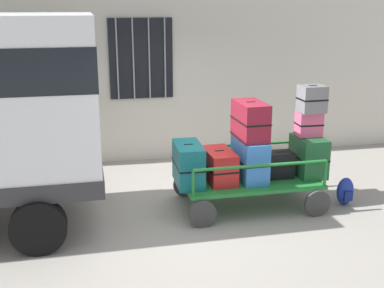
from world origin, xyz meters
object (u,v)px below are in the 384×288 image
(suitcase_right_middle, at_px, (309,124))
(suitcase_right_top, at_px, (312,99))
(suitcase_center_middle, at_px, (250,120))
(suitcase_midleft_bottom, at_px, (219,166))
(luggage_cart, at_px, (249,183))
(suitcase_right_bottom, at_px, (308,156))
(suitcase_center_bottom, at_px, (250,159))
(suitcase_midright_bottom, at_px, (279,164))
(backpack, at_px, (345,191))
(suitcase_left_bottom, at_px, (188,164))

(suitcase_right_middle, distance_m, suitcase_right_top, 0.40)
(suitcase_center_middle, bearing_deg, suitcase_right_top, -2.52)
(suitcase_midleft_bottom, xyz_separation_m, suitcase_right_top, (1.42, -0.01, 0.96))
(luggage_cart, xyz_separation_m, suitcase_center_middle, (0.00, 0.02, 0.98))
(luggage_cart, height_order, suitcase_right_bottom, suitcase_right_bottom)
(suitcase_midleft_bottom, distance_m, suitcase_right_bottom, 1.42)
(luggage_cart, distance_m, suitcase_right_middle, 1.29)
(suitcase_center_bottom, distance_m, suitcase_right_middle, 1.06)
(suitcase_center_middle, relative_size, suitcase_right_middle, 1.90)
(luggage_cart, bearing_deg, suitcase_center_middle, 90.00)
(suitcase_midright_bottom, xyz_separation_m, backpack, (1.00, -0.25, -0.43))
(suitcase_left_bottom, bearing_deg, suitcase_midright_bottom, -0.81)
(suitcase_right_middle, bearing_deg, suitcase_center_bottom, -177.41)
(suitcase_left_bottom, height_order, suitcase_right_middle, suitcase_right_middle)
(suitcase_right_bottom, distance_m, suitcase_right_top, 0.89)
(suitcase_right_top, relative_size, backpack, 0.92)
(suitcase_center_middle, bearing_deg, suitcase_center_bottom, -90.00)
(suitcase_left_bottom, distance_m, suitcase_midright_bottom, 1.42)
(suitcase_right_bottom, bearing_deg, suitcase_center_bottom, 178.75)
(suitcase_center_bottom, relative_size, suitcase_center_middle, 1.05)
(suitcase_right_bottom, relative_size, backpack, 1.46)
(suitcase_midleft_bottom, height_order, suitcase_center_middle, suitcase_center_middle)
(suitcase_center_middle, relative_size, suitcase_right_top, 1.81)
(luggage_cart, bearing_deg, suitcase_midright_bottom, -4.30)
(suitcase_midleft_bottom, relative_size, suitcase_center_bottom, 0.95)
(suitcase_right_middle, bearing_deg, backpack, -31.10)
(suitcase_center_middle, height_order, suitcase_right_middle, suitcase_center_middle)
(luggage_cart, height_order, suitcase_midleft_bottom, suitcase_midleft_bottom)
(suitcase_right_bottom, bearing_deg, luggage_cart, 178.15)
(luggage_cart, bearing_deg, suitcase_left_bottom, -179.06)
(suitcase_right_top, bearing_deg, suitcase_midright_bottom, -177.79)
(suitcase_midright_bottom, height_order, suitcase_right_bottom, suitcase_right_bottom)
(luggage_cart, relative_size, suitcase_midright_bottom, 5.23)
(suitcase_midleft_bottom, bearing_deg, suitcase_left_bottom, -178.70)
(suitcase_midleft_bottom, bearing_deg, suitcase_right_middle, 1.52)
(suitcase_right_bottom, bearing_deg, suitcase_right_middle, 90.00)
(luggage_cart, distance_m, suitcase_right_top, 1.59)
(suitcase_center_bottom, relative_size, suitcase_right_bottom, 1.20)
(suitcase_left_bottom, height_order, backpack, suitcase_left_bottom)
(luggage_cart, relative_size, suitcase_left_bottom, 2.78)
(suitcase_midleft_bottom, xyz_separation_m, suitcase_right_bottom, (1.42, -0.03, 0.07))
(suitcase_right_bottom, bearing_deg, suitcase_midleft_bottom, 178.96)
(suitcase_midleft_bottom, bearing_deg, suitcase_center_middle, 3.52)
(suitcase_midleft_bottom, relative_size, suitcase_center_middle, 1.00)
(suitcase_center_middle, distance_m, suitcase_right_top, 0.99)
(suitcase_midright_bottom, height_order, suitcase_right_middle, suitcase_right_middle)
(suitcase_left_bottom, height_order, suitcase_midright_bottom, suitcase_left_bottom)
(suitcase_left_bottom, bearing_deg, suitcase_center_middle, 2.41)
(luggage_cart, height_order, suitcase_right_middle, suitcase_right_middle)
(suitcase_midleft_bottom, relative_size, suitcase_right_middle, 1.90)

